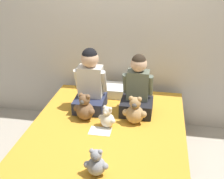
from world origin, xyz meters
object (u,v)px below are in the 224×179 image
(teddy_bear_held_by_left_child, at_px, (85,109))
(sign_card, at_px, (100,131))
(child_on_right, at_px, (137,90))
(pillow_at_headboard, at_px, (119,90))
(bed, at_px, (107,150))
(child_on_left, at_px, (90,83))
(teddy_bear_between_children, at_px, (107,118))
(teddy_bear_at_foot_of_bed, at_px, (96,164))
(teddy_bear_held_by_right_child, at_px, (135,112))

(teddy_bear_held_by_left_child, distance_m, sign_card, 0.31)
(child_on_right, height_order, pillow_at_headboard, child_on_right)
(bed, relative_size, child_on_left, 2.75)
(bed, xyz_separation_m, pillow_at_headboard, (0.00, 0.76, 0.31))
(sign_card, bearing_deg, pillow_at_headboard, 86.41)
(child_on_left, bearing_deg, teddy_bear_held_by_left_child, -90.87)
(bed, height_order, teddy_bear_between_children, teddy_bear_between_children)
(child_on_right, bearing_deg, teddy_bear_at_foot_of_bed, -100.78)
(bed, xyz_separation_m, teddy_bear_between_children, (0.00, 0.04, 0.35))
(child_on_left, bearing_deg, teddy_bear_held_by_right_child, -25.12)
(bed, relative_size, sign_card, 8.92)
(teddy_bear_held_by_left_child, bearing_deg, teddy_bear_between_children, -5.50)
(teddy_bear_held_by_left_child, xyz_separation_m, teddy_bear_between_children, (0.25, -0.10, -0.03))
(child_on_left, xyz_separation_m, pillow_at_headboard, (0.25, 0.37, -0.24))
(bed, xyz_separation_m, child_on_left, (-0.25, 0.39, 0.55))
(pillow_at_headboard, bearing_deg, bed, -90.00)
(bed, bearing_deg, teddy_bear_held_by_left_child, 150.35)
(teddy_bear_held_by_right_child, distance_m, sign_card, 0.40)
(child_on_left, bearing_deg, bed, -58.03)
(teddy_bear_between_children, relative_size, pillow_at_headboard, 0.48)
(teddy_bear_at_foot_of_bed, bearing_deg, child_on_right, 76.55)
(child_on_left, xyz_separation_m, child_on_right, (0.51, -0.01, -0.03))
(bed, height_order, pillow_at_headboard, pillow_at_headboard)
(child_on_right, relative_size, teddy_bear_held_by_right_child, 2.20)
(bed, bearing_deg, child_on_left, 122.81)
(teddy_bear_between_children, relative_size, sign_card, 1.07)
(bed, relative_size, teddy_bear_at_foot_of_bed, 8.15)
(pillow_at_headboard, bearing_deg, teddy_bear_held_by_left_child, -112.19)
(teddy_bear_held_by_left_child, xyz_separation_m, pillow_at_headboard, (0.25, 0.62, -0.07))
(teddy_bear_between_children, relative_size, teddy_bear_at_foot_of_bed, 0.97)
(teddy_bear_at_foot_of_bed, bearing_deg, teddy_bear_held_by_right_child, 73.39)
(teddy_bear_held_by_left_child, bearing_deg, teddy_bear_held_by_right_child, 17.91)
(bed, distance_m, teddy_bear_held_by_right_child, 0.49)
(bed, height_order, child_on_left, child_on_left)
(teddy_bear_held_by_right_child, bearing_deg, child_on_right, 92.50)
(child_on_right, bearing_deg, sign_card, -123.92)
(sign_card, bearing_deg, teddy_bear_at_foot_of_bed, -80.53)
(teddy_bear_held_by_left_child, xyz_separation_m, teddy_bear_held_by_right_child, (0.51, 0.02, 0.00))
(teddy_bear_between_children, bearing_deg, pillow_at_headboard, 111.32)
(child_on_left, distance_m, teddy_bear_held_by_left_child, 0.30)
(teddy_bear_held_by_left_child, relative_size, teddy_bear_at_foot_of_bed, 1.26)
(teddy_bear_between_children, bearing_deg, teddy_bear_at_foot_of_bed, -65.21)
(bed, xyz_separation_m, teddy_bear_held_by_right_child, (0.26, 0.16, 0.38))
(child_on_left, xyz_separation_m, teddy_bear_between_children, (0.25, -0.35, -0.20))
(teddy_bear_held_by_left_child, height_order, teddy_bear_at_foot_of_bed, teddy_bear_held_by_left_child)
(bed, distance_m, teddy_bear_held_by_left_child, 0.48)
(child_on_right, height_order, teddy_bear_held_by_left_child, child_on_right)
(teddy_bear_held_by_right_child, bearing_deg, sign_card, -142.06)
(teddy_bear_held_by_left_child, bearing_deg, child_on_right, 41.19)
(child_on_left, height_order, teddy_bear_at_foot_of_bed, child_on_left)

